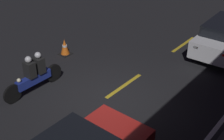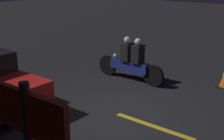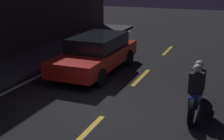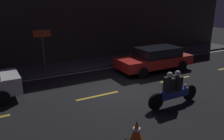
% 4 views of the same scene
% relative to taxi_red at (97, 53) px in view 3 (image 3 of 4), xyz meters
% --- Properties ---
extents(ground_plane, '(56.00, 56.00, 0.00)m').
position_rel_taxi_red_xyz_m(ground_plane, '(-3.57, -1.79, -0.74)').
color(ground_plane, black).
extents(lane_dash_c, '(2.00, 0.14, 0.01)m').
position_rel_taxi_red_xyz_m(lane_dash_c, '(-4.57, -1.79, -0.73)').
color(lane_dash_c, gold).
rests_on(lane_dash_c, ground).
extents(lane_dash_d, '(2.00, 0.14, 0.01)m').
position_rel_taxi_red_xyz_m(lane_dash_d, '(-0.07, -1.79, -0.73)').
color(lane_dash_d, gold).
rests_on(lane_dash_d, ground).
extents(lane_dash_e, '(2.00, 0.14, 0.01)m').
position_rel_taxi_red_xyz_m(lane_dash_e, '(4.43, -1.79, -0.73)').
color(lane_dash_e, gold).
rests_on(lane_dash_e, ground).
extents(taxi_red, '(4.59, 1.89, 1.38)m').
position_rel_taxi_red_xyz_m(taxi_red, '(0.00, 0.00, 0.00)').
color(taxi_red, red).
rests_on(taxi_red, ground).
extents(motorcycle, '(2.43, 0.36, 1.40)m').
position_rel_taxi_red_xyz_m(motorcycle, '(-2.40, -4.00, -0.08)').
color(motorcycle, black).
rests_on(motorcycle, ground).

